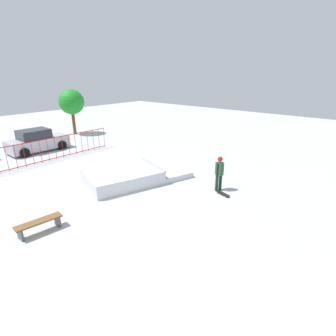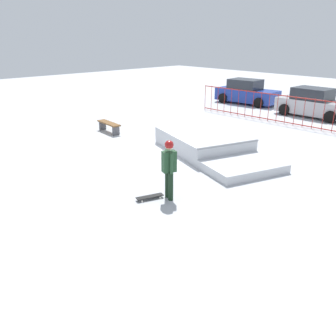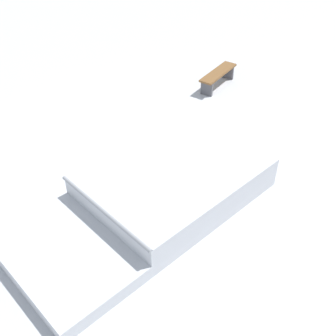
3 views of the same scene
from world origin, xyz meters
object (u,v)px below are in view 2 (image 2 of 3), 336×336
skate_ramp (209,145)px  park_bench (109,125)px  parked_car_blue (247,93)px  skateboard (150,197)px  parked_car_silver (314,104)px  skater (169,165)px

skate_ramp → park_bench: size_ratio=3.64×
skate_ramp → parked_car_blue: parked_car_blue is taller
skateboard → parked_car_silver: size_ratio=0.20×
skate_ramp → skateboard: bearing=-52.3°
skater → skateboard: size_ratio=2.10×
parked_car_blue → skater: bearing=-67.8°
skateboard → parked_car_blue: bearing=-136.4°
parked_car_blue → skateboard: bearing=-69.5°
skateboard → parked_car_silver: bearing=-153.9°
parked_car_blue → parked_car_silver: bearing=-13.2°
skate_ramp → skater: skater is taller
parked_car_blue → skate_ramp: bearing=-67.2°
park_bench → parked_car_silver: size_ratio=0.40×
skater → parked_car_blue: 16.08m
skate_ramp → parked_car_blue: size_ratio=1.39×
skateboard → parked_car_blue: size_ratio=0.19×
skate_ramp → park_bench: bearing=-151.7°
skate_ramp → skater: size_ratio=3.44×
parked_car_silver → skater: bearing=-79.1°
skater → parked_car_silver: (-2.47, 13.53, -0.28)m
skater → skateboard: (-0.33, -0.44, -0.93)m
skate_ramp → parked_car_blue: 11.57m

